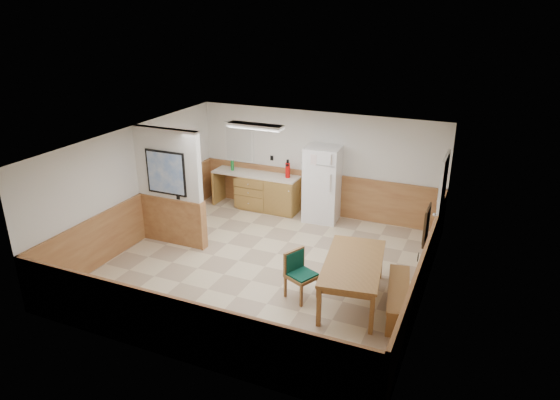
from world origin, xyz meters
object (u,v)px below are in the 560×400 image
at_px(fire_extinguisher, 288,170).
at_px(dining_bench, 398,293).
at_px(refrigerator, 322,184).
at_px(dining_table, 353,266).
at_px(soap_bottle, 232,165).
at_px(dining_chair, 298,270).

bearing_deg(fire_extinguisher, dining_bench, -36.65).
xyz_separation_m(refrigerator, dining_bench, (2.42, -3.12, -0.55)).
bearing_deg(refrigerator, dining_bench, -56.07).
bearing_deg(dining_table, soap_bottle, 133.45).
height_order(fire_extinguisher, soap_bottle, fire_extinguisher).
xyz_separation_m(refrigerator, soap_bottle, (-2.40, 0.06, 0.14)).
bearing_deg(refrigerator, dining_chair, -81.61).
bearing_deg(soap_bottle, refrigerator, -1.35).
xyz_separation_m(dining_table, dining_chair, (-0.90, -0.24, -0.17)).
height_order(refrigerator, soap_bottle, refrigerator).
bearing_deg(dining_table, dining_chair, -173.70).
bearing_deg(fire_extinguisher, refrigerator, 1.94).
relative_size(dining_chair, soap_bottle, 3.39).
relative_size(dining_chair, fire_extinguisher, 1.91).
height_order(dining_bench, dining_chair, dining_chair).
relative_size(dining_bench, soap_bottle, 6.39).
relative_size(dining_table, soap_bottle, 8.03).
bearing_deg(refrigerator, dining_table, -66.08).
bearing_deg(dining_bench, dining_chair, 177.23).
height_order(dining_table, soap_bottle, soap_bottle).
relative_size(dining_table, dining_chair, 2.37).
bearing_deg(dining_table, refrigerator, 109.23).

